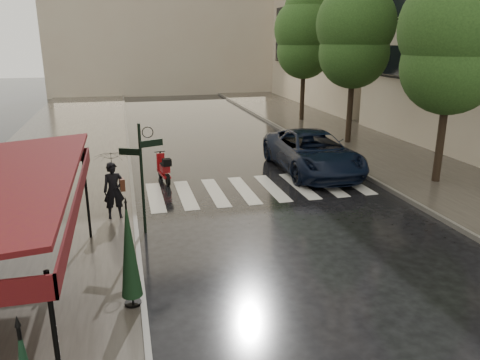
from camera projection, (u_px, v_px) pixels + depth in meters
name	position (u px, v px, depth m)	size (l,w,h in m)	color
ground	(206.00, 278.00, 10.66)	(120.00, 120.00, 0.00)	black
sidewalk_near	(59.00, 160.00, 20.72)	(6.00, 60.00, 0.12)	#38332D
sidewalk_far	(361.00, 142.00, 24.16)	(5.50, 60.00, 0.12)	#38332D
curb_near	(129.00, 155.00, 21.43)	(0.12, 60.00, 0.16)	#595651
curb_far	(310.00, 145.00, 23.50)	(0.12, 60.00, 0.16)	#595651
crosswalk	(258.00, 189.00, 16.91)	(7.85, 3.20, 0.01)	silver
signpost	(142.00, 170.00, 12.63)	(1.17, 0.29, 3.10)	black
tree_near	(454.00, 35.00, 15.97)	(3.80, 3.80, 7.99)	black
tree_mid	(355.00, 30.00, 22.36)	(3.80, 3.80, 8.34)	black
tree_far	(305.00, 34.00, 28.94)	(3.80, 3.80, 8.16)	black
pedestrian_with_umbrella	(112.00, 164.00, 13.47)	(1.12, 1.14, 2.46)	black
scooter	(164.00, 169.00, 17.62)	(0.55, 1.61, 1.06)	black
parked_car	(312.00, 152.00, 18.90)	(2.71, 5.88, 1.63)	black
parasol_back	(129.00, 250.00, 9.06)	(0.41, 0.41, 2.22)	black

